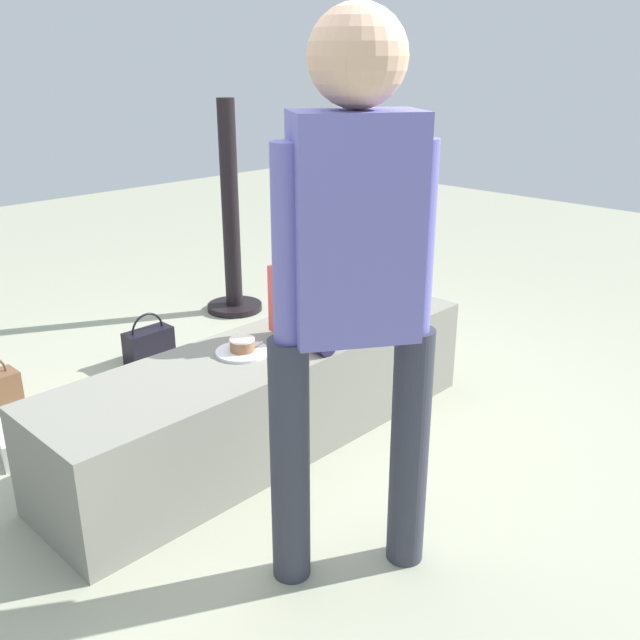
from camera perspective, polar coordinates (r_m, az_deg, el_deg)
ground_plane at (r=3.12m, az=-4.02°, el=-9.72°), size 12.00×12.00×0.00m
concrete_ledge at (r=3.01m, az=-4.13°, el=-6.07°), size 2.02×0.53×0.44m
child_seated at (r=2.92m, az=-1.56°, el=2.37°), size 0.28×0.33×0.48m
adult_standing at (r=1.96m, az=2.80°, el=4.48°), size 0.44×0.37×1.71m
cake_plate at (r=2.86m, az=-6.35°, el=-2.31°), size 0.22×0.22×0.07m
gift_bag at (r=3.75m, az=-0.77°, el=-1.84°), size 0.23×0.09×0.32m
railing_post at (r=4.54m, az=-7.25°, el=7.14°), size 0.36×0.36×1.35m
party_cup_red at (r=3.31m, az=-15.52°, el=-7.43°), size 0.08×0.08×0.11m
cake_box_white at (r=3.25m, az=-22.36°, el=-8.88°), size 0.33×0.35×0.12m
handbag_black_leather at (r=3.95m, az=-13.79°, el=-1.95°), size 0.26×0.12×0.28m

